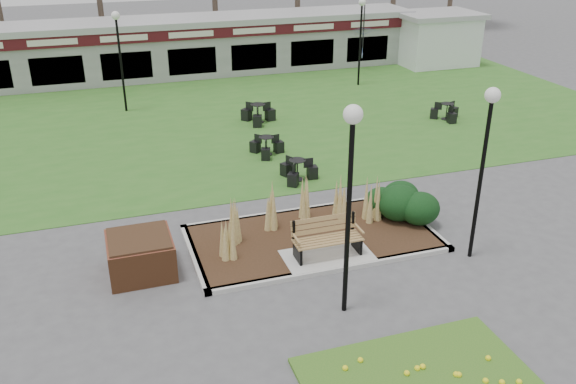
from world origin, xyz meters
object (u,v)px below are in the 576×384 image
object	(u,v)px
lamp_post_near_left	(351,167)
bistro_set_a	(267,149)
lamp_post_far_right	(361,23)
bistro_set_b	(258,116)
bistro_set_d	(446,114)
service_hut	(436,38)
patio_umbrella	(363,43)
brick_planter	(141,255)
food_pavilion	(187,46)
lamp_post_near_right	(487,137)
lamp_post_mid_right	(118,40)
park_bench	(326,237)
bistro_set_c	(297,173)

from	to	relation	value
lamp_post_near_left	bistro_set_a	world-z (taller)	lamp_post_near_left
lamp_post_far_right	bistro_set_b	distance (m)	8.00
lamp_post_far_right	bistro_set_d	world-z (taller)	lamp_post_far_right
service_hut	patio_umbrella	world-z (taller)	service_hut
brick_planter	food_pavilion	xyz separation A→B (m)	(4.40, 18.96, 1.00)
lamp_post_near_right	bistro_set_d	xyz separation A→B (m)	(5.30, 9.75, -2.89)
brick_planter	lamp_post_near_right	world-z (taller)	lamp_post_near_right
food_pavilion	lamp_post_mid_right	distance (m)	6.94
park_bench	bistro_set_c	distance (m)	4.85
food_pavilion	lamp_post_near_left	distance (m)	21.95
bistro_set_c	bistro_set_d	bearing A→B (deg)	26.69
food_pavilion	lamp_post_near_right	distance (m)	21.11
lamp_post_far_right	food_pavilion	bearing A→B (deg)	147.40
bistro_set_d	bistro_set_c	bearing A→B (deg)	-153.31
lamp_post_far_right	bistro_set_a	bearing A→B (deg)	-132.26
service_hut	lamp_post_mid_right	distance (m)	17.64
lamp_post_mid_right	bistro_set_b	distance (m)	6.56
service_hut	bistro_set_c	distance (m)	18.15
lamp_post_far_right	lamp_post_mid_right	bearing A→B (deg)	-175.75
bistro_set_b	patio_umbrella	distance (m)	10.54
lamp_post_near_left	bistro_set_d	world-z (taller)	lamp_post_near_left
food_pavilion	lamp_post_near_right	xyz separation A→B (m)	(3.44, -20.76, 1.66)
park_bench	lamp_post_near_right	distance (m)	4.41
service_hut	lamp_post_mid_right	xyz separation A→B (m)	(-17.18, -3.71, 1.60)
lamp_post_near_left	lamp_post_near_right	distance (m)	4.02
service_hut	bistro_set_d	xyz separation A→B (m)	(-4.76, -9.05, -1.21)
lamp_post_mid_right	bistro_set_c	xyz separation A→B (m)	(4.56, -9.29, -2.80)
bistro_set_d	park_bench	bearing A→B (deg)	-135.15
bistro_set_b	patio_umbrella	world-z (taller)	patio_umbrella
lamp_post_near_left	patio_umbrella	world-z (taller)	lamp_post_near_left
food_pavilion	bistro_set_b	xyz separation A→B (m)	(1.28, -8.96, -1.20)
lamp_post_mid_right	bistro_set_a	xyz separation A→B (m)	(4.26, -6.85, -2.80)
lamp_post_mid_right	bistro_set_a	size ratio (longest dim) A/B	3.40
service_hut	patio_umbrella	bearing A→B (deg)	180.00
brick_planter	bistro_set_a	bearing A→B (deg)	52.21
lamp_post_near_left	patio_umbrella	size ratio (longest dim) A/B	1.93
lamp_post_near_left	brick_planter	bearing A→B (deg)	143.87
brick_planter	service_hut	xyz separation A→B (m)	(17.90, 17.00, 0.97)
lamp_post_near_left	patio_umbrella	bearing A→B (deg)	64.48
bistro_set_a	brick_planter	bearing A→B (deg)	-127.79
brick_planter	service_hut	distance (m)	24.71
bistro_set_b	lamp_post_near_right	bearing A→B (deg)	-79.64
park_bench	patio_umbrella	world-z (taller)	patio_umbrella
bistro_set_c	lamp_post_mid_right	bearing A→B (deg)	116.18
lamp_post_near_left	bistro_set_b	size ratio (longest dim) A/B	3.26
bistro_set_b	patio_umbrella	size ratio (longest dim) A/B	0.59
lamp_post_mid_right	bistro_set_c	world-z (taller)	lamp_post_mid_right
service_hut	bistro_set_c	bearing A→B (deg)	-134.13
lamp_post_near_right	bistro_set_a	distance (m)	9.18
lamp_post_far_right	bistro_set_b	xyz separation A→B (m)	(-6.29, -4.12, -2.73)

